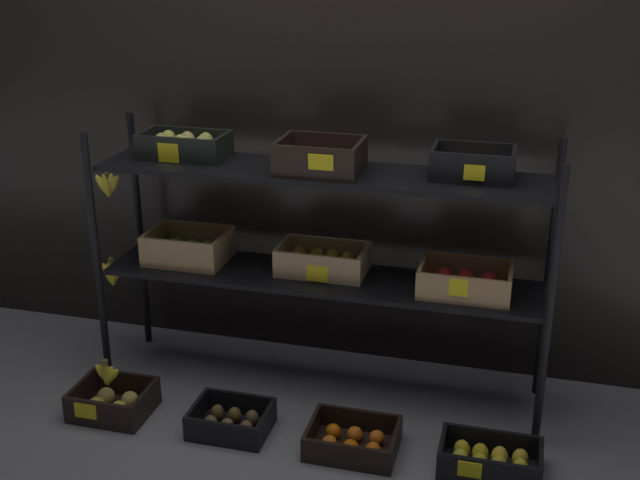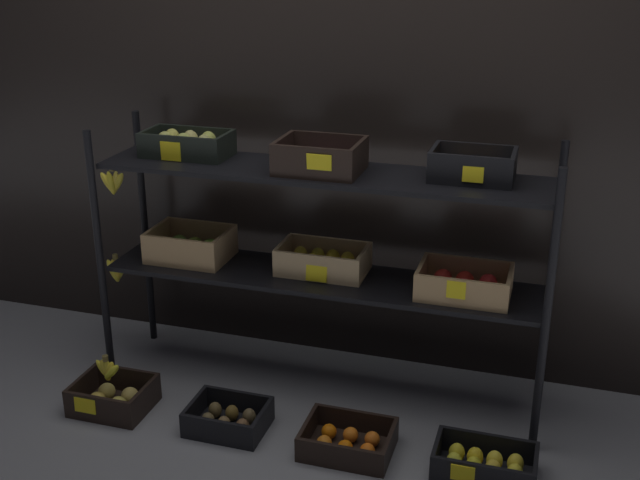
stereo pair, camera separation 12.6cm
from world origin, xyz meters
name	(u,v)px [view 1 (the left image)]	position (x,y,z in m)	size (l,w,h in m)	color
ground_plane	(320,386)	(0.00, 0.00, 0.00)	(10.00, 10.00, 0.00)	gray
storefront_wall	(343,118)	(0.00, 0.39, 1.11)	(4.23, 0.12, 2.22)	black
display_rack	(315,224)	(-0.02, 0.01, 0.75)	(1.95, 0.42, 1.12)	black
crate_ground_apple_gold	(113,403)	(-0.77, -0.42, 0.05)	(0.31, 0.26, 0.12)	black
crate_ground_kiwi	(231,421)	(-0.26, -0.41, 0.04)	(0.31, 0.24, 0.11)	black
crate_ground_tangerine	(353,441)	(0.24, -0.41, 0.04)	(0.34, 0.26, 0.10)	black
crate_ground_lemon	(490,460)	(0.76, -0.41, 0.05)	(0.37, 0.22, 0.11)	black
banana_bunch_loose	(107,375)	(-0.79, -0.41, 0.18)	(0.13, 0.04, 0.12)	brown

